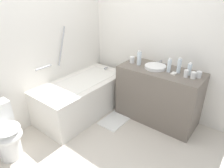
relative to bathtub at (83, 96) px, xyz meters
name	(u,v)px	position (x,y,z in m)	size (l,w,h in m)	color
ground_plane	(98,149)	(-0.53, -0.81, -0.32)	(3.85, 3.85, 0.00)	beige
wall_back_tiled	(31,43)	(-0.53, 0.43, 0.95)	(3.25, 0.10, 2.53)	white
wall_right_mirror	(156,37)	(0.94, -0.81, 0.95)	(0.10, 2.78, 2.53)	white
bathtub	(83,96)	(0.00, 0.00, 0.00)	(1.60, 0.77, 1.43)	white
toilet	(5,133)	(-1.31, 0.04, 0.04)	(0.36, 0.51, 0.72)	white
vanity_counter	(158,95)	(0.60, -1.09, 0.12)	(0.58, 1.26, 0.87)	#6B6056
sink_basin	(155,67)	(0.60, -1.00, 0.58)	(0.32, 0.32, 0.05)	white
sink_faucet	(161,63)	(0.79, -1.00, 0.59)	(0.10, 0.15, 0.08)	#A8A8AD
water_bottle_0	(189,69)	(0.66, -1.49, 0.64)	(0.06, 0.06, 0.18)	silver
water_bottle_1	(169,66)	(0.59, -1.22, 0.65)	(0.06, 0.06, 0.21)	silver
water_bottle_2	(139,58)	(0.58, -0.72, 0.66)	(0.07, 0.07, 0.23)	silver
water_bottle_3	(179,66)	(0.65, -1.34, 0.66)	(0.06, 0.06, 0.23)	silver
drinking_glass_0	(199,75)	(0.65, -1.62, 0.60)	(0.07, 0.07, 0.09)	white
drinking_glass_1	(193,75)	(0.58, -1.57, 0.60)	(0.07, 0.07, 0.09)	white
drinking_glass_2	(132,60)	(0.59, -0.58, 0.61)	(0.08, 0.08, 0.10)	white
drinking_glass_3	(186,74)	(0.56, -1.48, 0.61)	(0.06, 0.06, 0.10)	white
soap_dish	(174,73)	(0.56, -1.31, 0.57)	(0.09, 0.06, 0.02)	white
bath_mat	(117,118)	(0.18, -0.60, -0.31)	(0.63, 0.35, 0.01)	white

